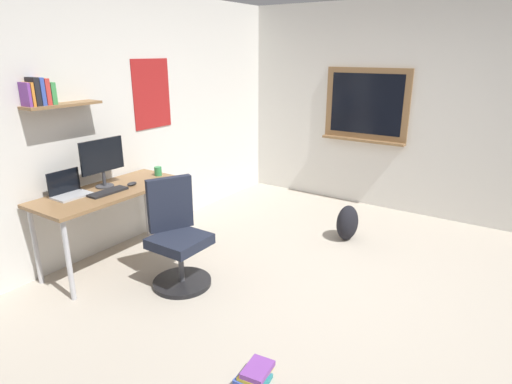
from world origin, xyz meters
The scene contains 12 objects.
ground_plane centered at (0.00, 0.00, 0.00)m, with size 5.20×5.20×0.00m, color #ADA393.
wall_back centered at (-0.01, 2.45, 1.30)m, with size 5.00×0.30×2.60m.
wall_right centered at (2.45, 0.03, 1.30)m, with size 0.22×5.00×2.60m.
desk centered at (-0.63, 2.07, 0.68)m, with size 1.41×0.61×0.76m.
office_chair centered at (-0.56, 1.29, 0.41)m, with size 0.54×0.56×0.95m.
laptop centered at (-0.95, 2.21, 0.81)m, with size 0.31×0.21×0.23m.
monitor_primary centered at (-0.60, 2.16, 1.03)m, with size 0.46×0.17×0.46m.
keyboard centered at (-0.70, 1.99, 0.77)m, with size 0.37×0.13×0.02m, color black.
computer_mouse centered at (-0.42, 1.99, 0.77)m, with size 0.10×0.06×0.03m, color #262628.
coffee_mug centered at (-0.03, 2.04, 0.80)m, with size 0.08×0.08×0.09m, color #338C4C.
backpack centered at (1.16, 0.39, 0.20)m, with size 0.32×0.22×0.39m, color black.
book_stack_on_floor centered at (-1.22, 0.01, 0.06)m, with size 0.25×0.19×0.12m.
Camera 1 is at (-3.04, -1.22, 2.00)m, focal length 30.11 mm.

